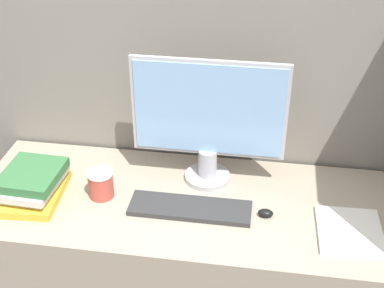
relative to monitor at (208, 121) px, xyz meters
The scene contains 8 objects.
cubicle_panel_rear 0.29m from the monitor, 113.87° to the left, with size 2.00×0.04×1.68m.
desk 0.67m from the monitor, 118.75° to the right, with size 1.60×0.64×0.76m.
monitor is the anchor object (origin of this frame).
keyboard 0.33m from the monitor, 99.86° to the right, with size 0.45×0.14×0.02m.
mouse 0.40m from the monitor, 40.34° to the right, with size 0.06×0.04×0.03m.
coffee_cup 0.47m from the monitor, 155.62° to the right, with size 0.10×0.10×0.11m.
book_stack 0.72m from the monitor, 161.41° to the right, with size 0.25×0.31×0.12m.
paper_pile 0.65m from the monitor, 25.30° to the right, with size 0.23×0.26×0.02m.
Camera 1 is at (0.29, -1.27, 2.03)m, focal length 50.00 mm.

